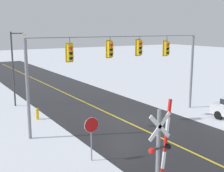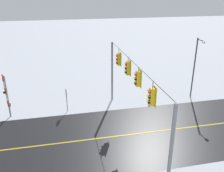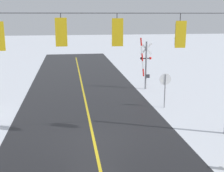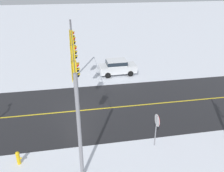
% 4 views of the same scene
% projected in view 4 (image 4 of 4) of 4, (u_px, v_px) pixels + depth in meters
% --- Properties ---
extents(ground_plane, '(160.00, 160.00, 0.00)m').
position_uv_depth(ground_plane, '(77.00, 111.00, 19.19)').
color(ground_plane, silver).
extents(road_asphalt, '(9.00, 80.00, 0.01)m').
position_uv_depth(road_asphalt, '(0.00, 118.00, 18.23)').
color(road_asphalt, black).
rests_on(road_asphalt, ground).
extents(lane_centre_line, '(0.14, 72.00, 0.01)m').
position_uv_depth(lane_centre_line, '(0.00, 118.00, 18.23)').
color(lane_centre_line, gold).
rests_on(lane_centre_line, ground).
extents(signal_span, '(14.20, 0.47, 6.22)m').
position_uv_depth(signal_span, '(74.00, 60.00, 17.32)').
color(signal_span, gray).
rests_on(signal_span, ground).
extents(stop_sign, '(0.80, 0.09, 2.35)m').
position_uv_depth(stop_sign, '(157.00, 124.00, 14.59)').
color(stop_sign, gray).
rests_on(stop_sign, ground).
extents(parked_car_white, '(1.89, 4.23, 1.74)m').
position_uv_depth(parked_car_white, '(117.00, 66.00, 25.85)').
color(parked_car_white, white).
rests_on(parked_car_white, ground).
extents(fire_hydrant, '(0.24, 0.31, 0.88)m').
position_uv_depth(fire_hydrant, '(18.00, 157.00, 13.64)').
color(fire_hydrant, gold).
rests_on(fire_hydrant, ground).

